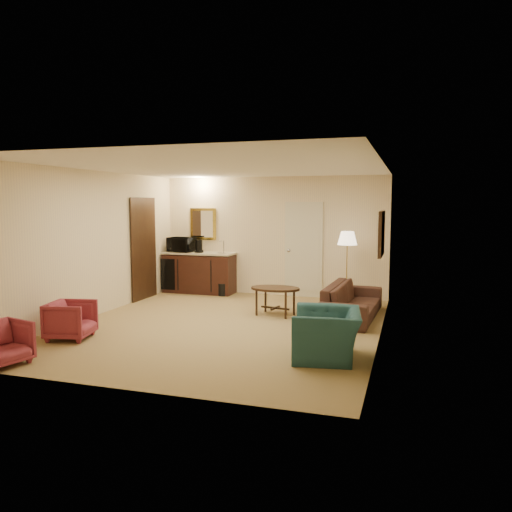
{
  "coord_description": "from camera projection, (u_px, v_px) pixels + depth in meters",
  "views": [
    {
      "loc": [
        2.91,
        -7.57,
        2.01
      ],
      "look_at": [
        0.39,
        0.5,
        1.12
      ],
      "focal_mm": 35.0,
      "sensor_mm": 36.0,
      "label": 1
    }
  ],
  "objects": [
    {
      "name": "ground",
      "position": [
        225.0,
        326.0,
        8.26
      ],
      "size": [
        6.0,
        6.0,
        0.0
      ],
      "primitive_type": "plane",
      "color": "#997C4D",
      "rests_on": "ground"
    },
    {
      "name": "wetbar_cabinet",
      "position": [
        199.0,
        273.0,
        11.29
      ],
      "size": [
        1.64,
        0.58,
        0.92
      ],
      "primitive_type": "cube",
      "color": "black",
      "rests_on": "ground"
    },
    {
      "name": "coffee_table",
      "position": [
        275.0,
        301.0,
        9.01
      ],
      "size": [
        0.99,
        0.76,
        0.51
      ],
      "primitive_type": "cube",
      "rotation": [
        0.0,
        0.0,
        -0.19
      ],
      "color": "black",
      "rests_on": "ground"
    },
    {
      "name": "sofa",
      "position": [
        352.0,
        295.0,
        8.78
      ],
      "size": [
        0.71,
        2.09,
        0.8
      ],
      "primitive_type": "imported",
      "rotation": [
        0.0,
        0.0,
        1.52
      ],
      "color": "black",
      "rests_on": "ground"
    },
    {
      "name": "rose_chair_far",
      "position": [
        1.0,
        342.0,
        6.21
      ],
      "size": [
        0.68,
        0.7,
        0.6
      ],
      "primitive_type": "imported",
      "rotation": [
        0.0,
        0.0,
        1.32
      ],
      "color": "#953047",
      "rests_on": "ground"
    },
    {
      "name": "room_walls",
      "position": [
        234.0,
        220.0,
        8.84
      ],
      "size": [
        5.02,
        6.01,
        2.61
      ],
      "color": "beige",
      "rests_on": "ground"
    },
    {
      "name": "rose_chair_near",
      "position": [
        71.0,
        318.0,
        7.43
      ],
      "size": [
        0.69,
        0.72,
        0.63
      ],
      "primitive_type": "imported",
      "rotation": [
        0.0,
        0.0,
        1.78
      ],
      "color": "#953047",
      "rests_on": "ground"
    },
    {
      "name": "microwave",
      "position": [
        182.0,
        243.0,
        11.33
      ],
      "size": [
        0.65,
        0.45,
        0.4
      ],
      "primitive_type": "imported",
      "rotation": [
        0.0,
        0.0,
        -0.21
      ],
      "color": "black",
      "rests_on": "wetbar_cabinet"
    },
    {
      "name": "coffee_maker",
      "position": [
        199.0,
        246.0,
        11.14
      ],
      "size": [
        0.18,
        0.18,
        0.29
      ],
      "primitive_type": "cylinder",
      "rotation": [
        0.0,
        0.0,
        0.23
      ],
      "color": "black",
      "rests_on": "wetbar_cabinet"
    },
    {
      "name": "waste_bin",
      "position": [
        223.0,
        289.0,
        10.94
      ],
      "size": [
        0.22,
        0.22,
        0.27
      ],
      "primitive_type": "cylinder",
      "rotation": [
        0.0,
        0.0,
        -0.01
      ],
      "color": "black",
      "rests_on": "ground"
    },
    {
      "name": "floor_lamp",
      "position": [
        347.0,
        268.0,
        9.96
      ],
      "size": [
        0.49,
        0.49,
        1.47
      ],
      "primitive_type": "cube",
      "rotation": [
        0.0,
        0.0,
        -0.3
      ],
      "color": "#AF8B3A",
      "rests_on": "ground"
    },
    {
      "name": "teal_armchair",
      "position": [
        327.0,
        326.0,
        6.5
      ],
      "size": [
        0.77,
        1.06,
        0.85
      ],
      "primitive_type": "imported",
      "rotation": [
        0.0,
        0.0,
        -1.42
      ],
      "color": "#1F444E",
      "rests_on": "ground"
    }
  ]
}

